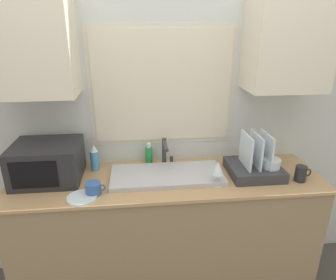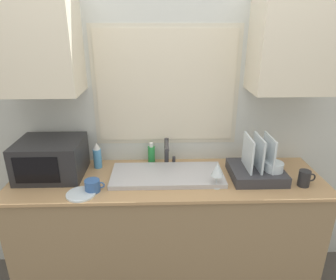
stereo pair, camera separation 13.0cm
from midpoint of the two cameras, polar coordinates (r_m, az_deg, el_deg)
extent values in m
cube|color=#8C7251|center=(2.29, -1.88, -17.63)|extent=(2.05, 0.57, 0.91)
cube|color=tan|center=(2.03, -2.04, -7.37)|extent=(2.08, 0.60, 0.02)
cube|color=silver|center=(2.18, -2.77, 5.44)|extent=(6.00, 0.06, 2.60)
cube|color=beige|center=(2.11, -2.80, 10.02)|extent=(1.02, 0.01, 0.83)
cube|color=beige|center=(2.11, -2.80, 10.00)|extent=(0.96, 0.01, 0.77)
cube|color=beige|center=(2.02, -26.52, 15.96)|extent=(0.50, 0.32, 0.60)
cube|color=beige|center=(2.11, 20.25, 16.98)|extent=(0.50, 0.32, 0.60)
cube|color=#B2B2B7|center=(2.02, -1.95, -6.71)|extent=(0.75, 0.34, 0.03)
cylinder|color=#333338|center=(2.16, -2.36, -2.25)|extent=(0.03, 0.03, 0.20)
cylinder|color=#333338|center=(2.05, -2.23, -1.06)|extent=(0.03, 0.18, 0.03)
cylinder|color=#333338|center=(2.20, -1.03, -3.89)|extent=(0.02, 0.02, 0.06)
cube|color=#232326|center=(2.13, -23.61, -3.86)|extent=(0.42, 0.36, 0.25)
cube|color=black|center=(1.99, -25.93, -6.06)|extent=(0.27, 0.01, 0.17)
cube|color=#333338|center=(2.12, 14.33, -5.47)|extent=(0.34, 0.33, 0.07)
cube|color=silver|center=(2.04, 12.88, -1.95)|extent=(0.01, 0.22, 0.22)
cube|color=silver|center=(2.06, 14.69, -1.86)|extent=(0.01, 0.22, 0.22)
cube|color=silver|center=(2.08, 16.47, -1.77)|extent=(0.01, 0.22, 0.22)
cylinder|color=silver|center=(2.08, 17.39, -4.28)|extent=(0.12, 0.12, 0.06)
cylinder|color=#4C99D8|center=(2.17, -15.48, -3.82)|extent=(0.06, 0.06, 0.14)
cone|color=silver|center=(2.14, -15.73, -1.51)|extent=(0.05, 0.05, 0.05)
cylinder|color=#268C3F|center=(2.20, -5.36, -2.96)|extent=(0.05, 0.05, 0.13)
cylinder|color=white|center=(2.17, -5.43, -1.04)|extent=(0.03, 0.03, 0.03)
cylinder|color=#335999|center=(1.89, -16.02, -8.92)|extent=(0.09, 0.09, 0.08)
torus|color=#335999|center=(1.88, -14.38, -8.80)|extent=(0.04, 0.01, 0.04)
cylinder|color=silver|center=(1.95, 7.36, -8.50)|extent=(0.07, 0.07, 0.00)
cylinder|color=silver|center=(1.93, 7.42, -7.46)|extent=(0.01, 0.01, 0.08)
cone|color=silver|center=(1.89, 7.53, -5.32)|extent=(0.08, 0.08, 0.08)
cylinder|color=#262628|center=(2.12, 22.34, -5.97)|extent=(0.07, 0.07, 0.10)
torus|color=#262628|center=(2.14, 23.42, -5.74)|extent=(0.06, 0.01, 0.06)
cylinder|color=silver|center=(1.89, -18.04, -10.42)|extent=(0.18, 0.18, 0.01)
camera|label=1|loc=(0.07, -91.98, -0.77)|focal=32.00mm
camera|label=2|loc=(0.07, 88.02, 0.77)|focal=32.00mm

